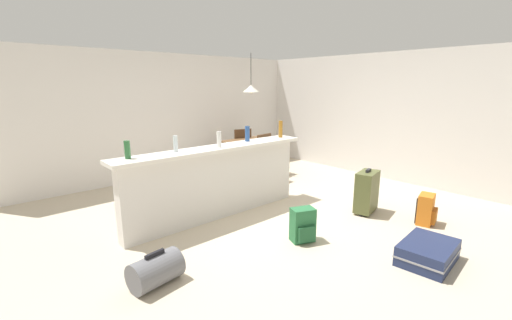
# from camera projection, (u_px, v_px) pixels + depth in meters

# --- Properties ---
(ground_plane) EXTENTS (13.00, 13.00, 0.05)m
(ground_plane) POSITION_uv_depth(u_px,v_px,m) (275.00, 214.00, 5.02)
(ground_plane) COLOR beige
(wall_back) EXTENTS (6.60, 0.10, 2.50)m
(wall_back) POSITION_uv_depth(u_px,v_px,m) (174.00, 115.00, 6.96)
(wall_back) COLOR silver
(wall_back) RESTS_ON ground_plane
(wall_right) EXTENTS (0.10, 6.00, 2.50)m
(wall_right) POSITION_uv_depth(u_px,v_px,m) (370.00, 116.00, 6.92)
(wall_right) COLOR silver
(wall_right) RESTS_ON ground_plane
(partition_half_wall) EXTENTS (2.80, 0.20, 0.98)m
(partition_half_wall) POSITION_uv_depth(u_px,v_px,m) (217.00, 184.00, 4.75)
(partition_half_wall) COLOR silver
(partition_half_wall) RESTS_ON ground_plane
(bar_countertop) EXTENTS (2.96, 0.40, 0.05)m
(bar_countertop) POSITION_uv_depth(u_px,v_px,m) (216.00, 149.00, 4.63)
(bar_countertop) COLOR white
(bar_countertop) RESTS_ON partition_half_wall
(bottle_green) EXTENTS (0.07, 0.07, 0.21)m
(bottle_green) POSITION_uv_depth(u_px,v_px,m) (127.00, 150.00, 3.87)
(bottle_green) COLOR #2D6B38
(bottle_green) RESTS_ON bar_countertop
(bottle_clear) EXTENTS (0.06, 0.06, 0.21)m
(bottle_clear) POSITION_uv_depth(u_px,v_px,m) (175.00, 144.00, 4.27)
(bottle_clear) COLOR silver
(bottle_clear) RESTS_ON bar_countertop
(bottle_white) EXTENTS (0.06, 0.06, 0.22)m
(bottle_white) POSITION_uv_depth(u_px,v_px,m) (219.00, 139.00, 4.58)
(bottle_white) COLOR silver
(bottle_white) RESTS_ON bar_countertop
(bottle_blue) EXTENTS (0.07, 0.07, 0.23)m
(bottle_blue) POSITION_uv_depth(u_px,v_px,m) (247.00, 134.00, 5.06)
(bottle_blue) COLOR #284C89
(bottle_blue) RESTS_ON bar_countertop
(bottle_amber) EXTENTS (0.07, 0.07, 0.27)m
(bottle_amber) POSITION_uv_depth(u_px,v_px,m) (281.00, 129.00, 5.44)
(bottle_amber) COLOR #9E661E
(bottle_amber) RESTS_ON bar_countertop
(dining_table) EXTENTS (1.10, 0.80, 0.74)m
(dining_table) POSITION_uv_depth(u_px,v_px,m) (253.00, 145.00, 6.98)
(dining_table) COLOR brown
(dining_table) RESTS_ON ground_plane
(dining_chair_near_partition) EXTENTS (0.45, 0.45, 0.93)m
(dining_chair_near_partition) POSITION_uv_depth(u_px,v_px,m) (268.00, 155.00, 6.55)
(dining_chair_near_partition) COLOR #4C331E
(dining_chair_near_partition) RESTS_ON ground_plane
(dining_chair_far_side) EXTENTS (0.49, 0.49, 0.93)m
(dining_chair_far_side) POSITION_uv_depth(u_px,v_px,m) (241.00, 147.00, 7.43)
(dining_chair_far_side) COLOR #4C331E
(dining_chair_far_side) RESTS_ON ground_plane
(pendant_lamp) EXTENTS (0.34, 0.34, 0.81)m
(pendant_lamp) POSITION_uv_depth(u_px,v_px,m) (251.00, 89.00, 6.81)
(pendant_lamp) COLOR black
(suitcase_flat_navy) EXTENTS (0.85, 0.55, 0.22)m
(suitcase_flat_navy) POSITION_uv_depth(u_px,v_px,m) (428.00, 252.00, 3.59)
(suitcase_flat_navy) COLOR #1E284C
(suitcase_flat_navy) RESTS_ON ground_plane
(backpack_green) EXTENTS (0.33, 0.31, 0.42)m
(backpack_green) POSITION_uv_depth(u_px,v_px,m) (303.00, 226.00, 4.05)
(backpack_green) COLOR #286B3D
(backpack_green) RESTS_ON ground_plane
(suitcase_upright_olive) EXTENTS (0.48, 0.33, 0.67)m
(suitcase_upright_olive) POSITION_uv_depth(u_px,v_px,m) (367.00, 191.00, 4.94)
(suitcase_upright_olive) COLOR #51562D
(suitcase_upright_olive) RESTS_ON ground_plane
(backpack_orange) EXTENTS (0.31, 0.29, 0.42)m
(backpack_orange) POSITION_uv_depth(u_px,v_px,m) (426.00, 210.00, 4.56)
(backpack_orange) COLOR orange
(backpack_orange) RESTS_ON ground_plane
(duffel_bag_grey) EXTENTS (0.52, 0.37, 0.34)m
(duffel_bag_grey) POSITION_uv_depth(u_px,v_px,m) (156.00, 270.00, 3.17)
(duffel_bag_grey) COLOR slate
(duffel_bag_grey) RESTS_ON ground_plane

